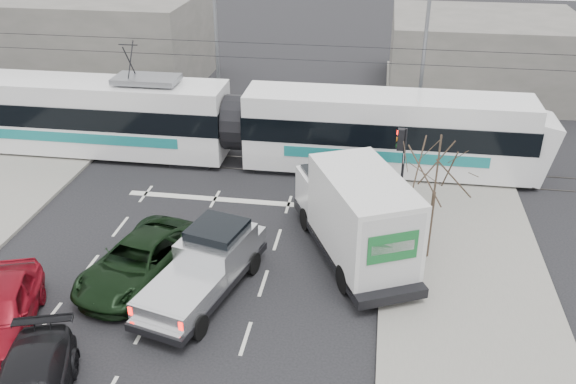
# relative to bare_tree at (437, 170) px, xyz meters

# --- Properties ---
(ground) EXTENTS (120.00, 120.00, 0.00)m
(ground) POSITION_rel_bare_tree_xyz_m (-7.60, -2.50, -3.79)
(ground) COLOR black
(ground) RESTS_ON ground
(sidewalk_right) EXTENTS (6.00, 60.00, 0.15)m
(sidewalk_right) POSITION_rel_bare_tree_xyz_m (1.40, -2.50, -3.72)
(sidewalk_right) COLOR gray
(sidewalk_right) RESTS_ON ground
(rails) EXTENTS (60.00, 1.60, 0.03)m
(rails) POSITION_rel_bare_tree_xyz_m (-7.60, 7.50, -3.78)
(rails) COLOR #33302D
(rails) RESTS_ON ground
(building_left) EXTENTS (14.00, 10.00, 6.00)m
(building_left) POSITION_rel_bare_tree_xyz_m (-21.60, 19.50, -0.79)
(building_left) COLOR slate
(building_left) RESTS_ON ground
(building_right) EXTENTS (12.00, 10.00, 5.00)m
(building_right) POSITION_rel_bare_tree_xyz_m (4.40, 21.50, -1.29)
(building_right) COLOR slate
(building_right) RESTS_ON ground
(bare_tree) EXTENTS (2.40, 2.40, 5.00)m
(bare_tree) POSITION_rel_bare_tree_xyz_m (0.00, 0.00, 0.00)
(bare_tree) COLOR #47382B
(bare_tree) RESTS_ON ground
(traffic_signal) EXTENTS (0.44, 0.44, 3.60)m
(traffic_signal) POSITION_rel_bare_tree_xyz_m (-1.13, 4.00, -1.05)
(traffic_signal) COLOR black
(traffic_signal) RESTS_ON ground
(street_lamp_near) EXTENTS (2.38, 0.25, 9.00)m
(street_lamp_near) POSITION_rel_bare_tree_xyz_m (-0.29, 11.50, 1.32)
(street_lamp_near) COLOR slate
(street_lamp_near) RESTS_ON ground
(street_lamp_far) EXTENTS (2.38, 0.25, 9.00)m
(street_lamp_far) POSITION_rel_bare_tree_xyz_m (-11.79, 13.50, 1.32)
(street_lamp_far) COLOR slate
(street_lamp_far) RESTS_ON ground
(catenary) EXTENTS (60.00, 0.20, 7.00)m
(catenary) POSITION_rel_bare_tree_xyz_m (-7.60, 7.50, 0.09)
(catenary) COLOR black
(catenary) RESTS_ON ground
(tram) EXTENTS (28.62, 3.01, 5.84)m
(tram) POSITION_rel_bare_tree_xyz_m (-9.25, 7.67, -1.72)
(tram) COLOR white
(tram) RESTS_ON ground
(silver_pickup) EXTENTS (3.53, 6.43, 2.22)m
(silver_pickup) POSITION_rel_bare_tree_xyz_m (-7.73, -3.16, -2.69)
(silver_pickup) COLOR black
(silver_pickup) RESTS_ON ground
(box_truck) EXTENTS (5.42, 7.79, 3.71)m
(box_truck) POSITION_rel_bare_tree_xyz_m (-2.78, -0.28, -1.96)
(box_truck) COLOR black
(box_truck) RESTS_ON ground
(navy_pickup) EXTENTS (3.21, 5.47, 2.17)m
(navy_pickup) POSITION_rel_bare_tree_xyz_m (-2.19, 2.29, -2.72)
(navy_pickup) COLOR black
(navy_pickup) RESTS_ON ground
(green_car) EXTENTS (3.78, 6.08, 1.57)m
(green_car) POSITION_rel_bare_tree_xyz_m (-10.37, -2.90, -3.01)
(green_car) COLOR black
(green_car) RESTS_ON ground
(red_car) EXTENTS (3.49, 5.41, 1.71)m
(red_car) POSITION_rel_bare_tree_xyz_m (-13.65, -6.39, -2.94)
(red_car) COLOR maroon
(red_car) RESTS_ON ground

